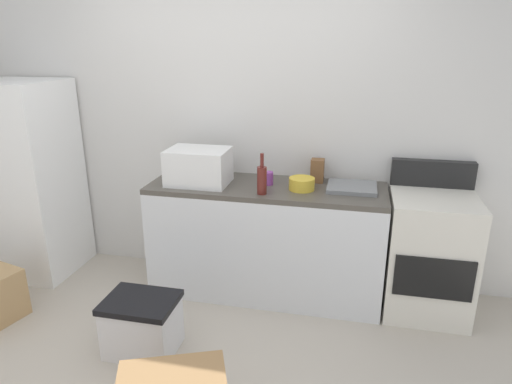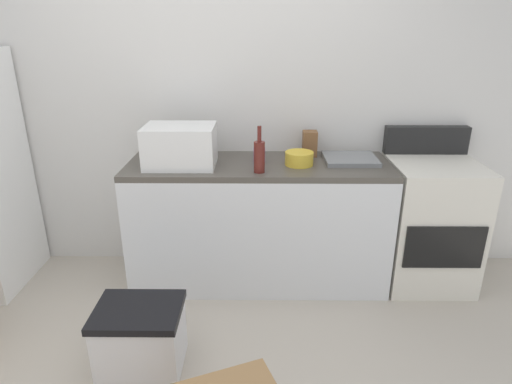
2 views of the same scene
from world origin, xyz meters
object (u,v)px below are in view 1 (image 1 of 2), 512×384
at_px(coffee_mug, 268,178).
at_px(storage_bin, 142,325).
at_px(knife_block, 317,171).
at_px(mixing_bowl, 302,184).
at_px(microwave, 199,166).
at_px(wine_bottle, 262,179).
at_px(stove_oven, 428,252).
at_px(refrigerator, 29,180).

height_order(coffee_mug, storage_bin, coffee_mug).
relative_size(knife_block, mixing_bowl, 0.95).
distance_m(microwave, mixing_bowl, 0.80).
distance_m(mixing_bowl, storage_bin, 1.48).
relative_size(wine_bottle, mixing_bowl, 1.58).
height_order(knife_block, storage_bin, knife_block).
xyz_separation_m(stove_oven, coffee_mug, (-1.22, 0.03, 0.48)).
xyz_separation_m(stove_oven, mixing_bowl, (-0.95, -0.04, 0.48)).
bearing_deg(storage_bin, knife_block, 47.82).
bearing_deg(knife_block, refrigerator, -174.43).
xyz_separation_m(mixing_bowl, storage_bin, (-0.91, -0.89, -0.75)).
bearing_deg(mixing_bowl, coffee_mug, 166.14).
height_order(stove_oven, mixing_bowl, stove_oven).
distance_m(stove_oven, storage_bin, 2.10).
bearing_deg(storage_bin, coffee_mug, 55.98).
bearing_deg(microwave, refrigerator, 179.85).
bearing_deg(refrigerator, coffee_mug, 2.25).
relative_size(mixing_bowl, storage_bin, 0.41).
bearing_deg(mixing_bowl, storage_bin, -135.78).
bearing_deg(storage_bin, refrigerator, 148.26).
xyz_separation_m(wine_bottle, mixing_bowl, (0.27, 0.16, -0.06)).
distance_m(refrigerator, knife_block, 2.43).
xyz_separation_m(refrigerator, wine_bottle, (2.05, -0.15, 0.19)).
distance_m(microwave, storage_bin, 1.22).
height_order(mixing_bowl, storage_bin, mixing_bowl).
xyz_separation_m(refrigerator, mixing_bowl, (2.32, 0.01, 0.12)).
distance_m(wine_bottle, knife_block, 0.52).
bearing_deg(refrigerator, stove_oven, 0.97).
bearing_deg(wine_bottle, storage_bin, -131.51).
distance_m(stove_oven, microwave, 1.83).
bearing_deg(refrigerator, knife_block, 5.57).
bearing_deg(coffee_mug, refrigerator, -177.75).
bearing_deg(coffee_mug, knife_block, 23.25).
height_order(wine_bottle, coffee_mug, wine_bottle).
relative_size(wine_bottle, knife_block, 1.67).
height_order(wine_bottle, knife_block, wine_bottle).
height_order(wine_bottle, mixing_bowl, wine_bottle).
distance_m(microwave, coffee_mug, 0.54).
relative_size(stove_oven, wine_bottle, 3.67).
bearing_deg(stove_oven, refrigerator, -179.03).
distance_m(stove_oven, knife_block, 1.02).
distance_m(refrigerator, storage_bin, 1.77).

